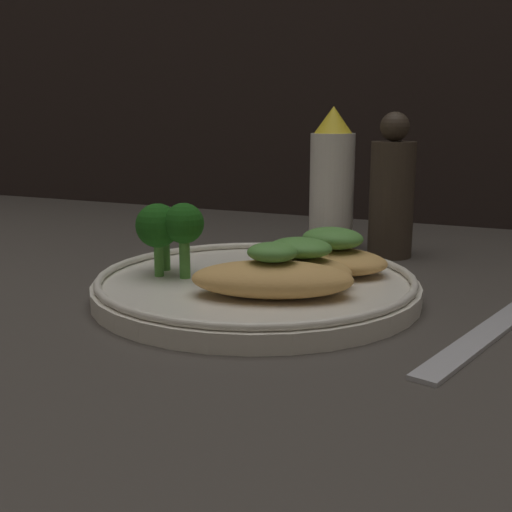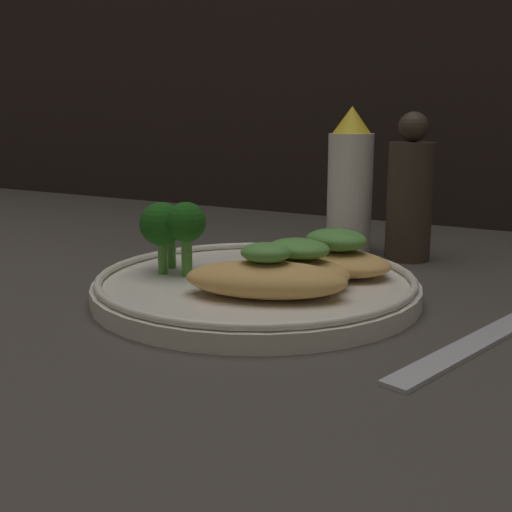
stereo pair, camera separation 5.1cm
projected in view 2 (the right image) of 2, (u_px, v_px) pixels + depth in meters
ground_plane at (256, 303)px, 51.89cm from camera, size 180.00×180.00×1.00cm
plate at (256, 285)px, 51.56cm from camera, size 26.07×26.07×2.00cm
grilled_meat_front at (266, 277)px, 46.57cm from camera, size 13.12×9.43×4.02cm
grilled_meat_middle at (297, 268)px, 49.11cm from camera, size 8.48×6.55×3.77cm
grilled_meat_back at (336, 257)px, 52.93cm from camera, size 9.40×6.51×3.86cm
broccoli_bunch at (172, 224)px, 52.82cm from camera, size 5.86×5.17×6.15cm
sauce_bottle at (348, 184)px, 66.81cm from camera, size 4.67×4.67×15.24cm
pepper_grinder at (410, 195)px, 63.76cm from camera, size 4.51×4.51×14.69cm
fork at (475, 342)px, 40.80cm from camera, size 6.58×18.81×0.60cm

